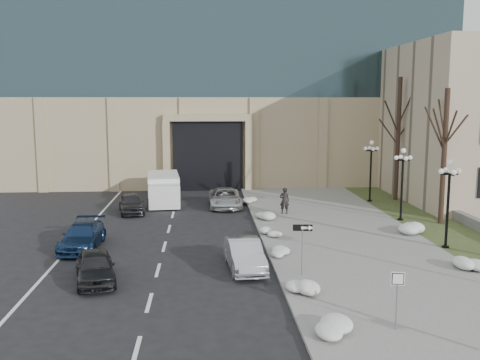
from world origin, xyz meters
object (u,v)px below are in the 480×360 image
object	(u,v)px
car_a	(95,267)
lamppost_d	(371,163)
car_d	(225,198)
lamppost_c	(402,174)
pedestrian	(284,201)
box_truck	(164,189)
lamppost_b	(449,192)
one_way_sign	(306,234)
car_c	(82,236)
car_b	(245,255)
car_e	(131,203)
keep_sign	(397,288)

from	to	relation	value
car_a	lamppost_d	xyz separation A→B (m)	(17.35, 16.91, 2.40)
car_d	lamppost_d	bearing A→B (deg)	3.71
car_a	car_d	size ratio (longest dim) A/B	0.81
car_a	lamppost_c	size ratio (longest dim) A/B	0.83
pedestrian	box_truck	xyz separation A→B (m)	(-8.54, 5.25, 0.00)
lamppost_b	lamppost_c	world-z (taller)	same
one_way_sign	box_truck	bearing A→B (deg)	118.53
lamppost_c	lamppost_d	world-z (taller)	same
car_c	lamppost_b	size ratio (longest dim) A/B	0.97
one_way_sign	lamppost_b	xyz separation A→B (m)	(8.21, 3.98, 1.09)
car_a	lamppost_b	size ratio (longest dim) A/B	0.83
car_d	box_truck	xyz separation A→B (m)	(-4.63, 2.11, 0.34)
car_c	lamppost_d	bearing A→B (deg)	31.85
car_c	box_truck	world-z (taller)	box_truck
car_b	one_way_sign	world-z (taller)	one_way_sign
pedestrian	lamppost_b	world-z (taller)	lamppost_b
car_e	lamppost_d	size ratio (longest dim) A/B	0.84
car_c	pedestrian	distance (m)	13.99
one_way_sign	lamppost_b	distance (m)	9.19
car_e	lamppost_b	xyz separation A→B (m)	(17.71, -10.42, 2.40)
car_a	car_e	xyz separation A→B (m)	(-0.35, 14.33, 0.00)
pedestrian	lamppost_d	world-z (taller)	lamppost_d
car_c	one_way_sign	size ratio (longest dim) A/B	1.92
car_c	one_way_sign	world-z (taller)	one_way_sign
pedestrian	one_way_sign	xyz separation A→B (m)	(-1.00, -12.85, 0.96)
car_d	car_e	world-z (taller)	car_d
lamppost_b	car_a	bearing A→B (deg)	-167.31
car_b	pedestrian	xyz separation A→B (m)	(3.59, 11.52, 0.32)
car_b	car_e	bearing A→B (deg)	112.76
lamppost_b	lamppost_c	xyz separation A→B (m)	(0.00, 6.50, 0.00)
car_e	pedestrian	xyz separation A→B (m)	(10.50, -1.55, 0.34)
box_truck	lamppost_d	size ratio (longest dim) A/B	1.43
car_c	lamppost_c	xyz separation A→B (m)	(19.08, 5.03, 2.41)
keep_sign	lamppost_d	bearing A→B (deg)	84.92
pedestrian	lamppost_b	xyz separation A→B (m)	(7.21, -8.87, 2.05)
car_b	box_truck	size ratio (longest dim) A/B	0.62
lamppost_c	one_way_sign	bearing A→B (deg)	-128.09
car_a	car_d	distance (m)	17.10
car_b	pedestrian	bearing A→B (deg)	67.60
car_a	box_truck	size ratio (longest dim) A/B	0.58
box_truck	car_a	bearing A→B (deg)	-100.41
car_d	pedestrian	bearing A→B (deg)	-40.14
car_b	lamppost_b	size ratio (longest dim) A/B	0.89
car_b	car_d	bearing A→B (deg)	86.16
car_a	car_c	size ratio (longest dim) A/B	0.86
pedestrian	lamppost_c	bearing A→B (deg)	166.58
car_c	keep_sign	bearing A→B (deg)	-40.57
car_e	lamppost_c	bearing A→B (deg)	-23.63
box_truck	keep_sign	bearing A→B (deg)	-73.63
car_d	lamppost_b	xyz separation A→B (m)	(11.12, -12.01, 2.39)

